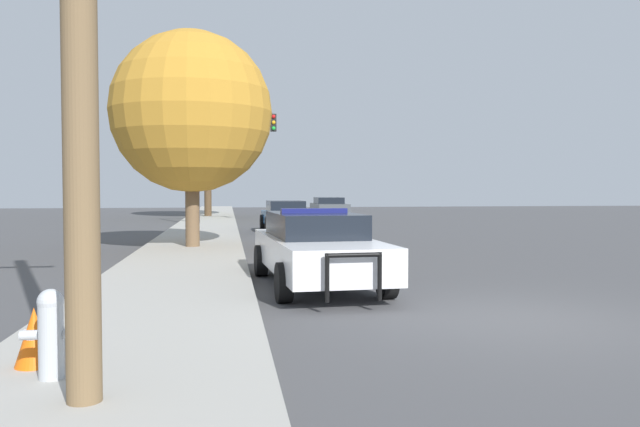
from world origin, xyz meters
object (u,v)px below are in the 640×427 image
(police_car, at_px, (316,247))
(car_background_oncoming, at_px, (329,208))
(tree_sidewalk_near, at_px, (192,112))
(traffic_cone, at_px, (34,337))
(traffic_light, at_px, (228,144))
(car_background_midblock, at_px, (285,215))
(tree_sidewalk_far, at_px, (207,125))
(fire_hydrant, at_px, (51,331))

(police_car, distance_m, car_background_oncoming, 25.11)
(tree_sidewalk_near, height_order, traffic_cone, tree_sidewalk_near)
(traffic_light, height_order, car_background_midblock, traffic_light)
(tree_sidewalk_far, height_order, traffic_cone, tree_sidewalk_far)
(traffic_cone, bearing_deg, tree_sidewalk_near, 86.27)
(police_car, height_order, tree_sidewalk_far, tree_sidewalk_far)
(car_background_oncoming, distance_m, tree_sidewalk_far, 9.82)
(tree_sidewalk_near, bearing_deg, fire_hydrant, -92.41)
(fire_hydrant, relative_size, tree_sidewalk_far, 0.09)
(car_background_midblock, xyz_separation_m, traffic_cone, (-4.32, -20.21, -0.31))
(traffic_light, bearing_deg, fire_hydrant, -93.61)
(fire_hydrant, distance_m, tree_sidewalk_near, 13.71)
(car_background_midblock, bearing_deg, tree_sidewalk_near, -116.57)
(tree_sidewalk_far, relative_size, traffic_cone, 15.44)
(car_background_midblock, height_order, tree_sidewalk_near, tree_sidewalk_near)
(police_car, relative_size, traffic_cone, 9.34)
(car_background_midblock, relative_size, traffic_cone, 7.36)
(fire_hydrant, bearing_deg, tree_sidewalk_far, 89.40)
(car_background_oncoming, relative_size, tree_sidewalk_far, 0.48)
(police_car, xyz_separation_m, traffic_light, (-1.63, 20.40, 3.43))
(car_background_oncoming, bearing_deg, tree_sidewalk_far, -29.25)
(tree_sidewalk_far, distance_m, traffic_cone, 34.74)
(tree_sidewalk_far, height_order, tree_sidewalk_near, tree_sidewalk_far)
(car_background_oncoming, height_order, tree_sidewalk_near, tree_sidewalk_near)
(fire_hydrant, xyz_separation_m, tree_sidewalk_far, (0.37, 34.74, 5.38))
(traffic_light, xyz_separation_m, car_background_midblock, (2.38, -5.63, -3.44))
(car_background_oncoming, xyz_separation_m, tree_sidewalk_near, (-7.04, -17.41, 3.43))
(car_background_oncoming, relative_size, car_background_midblock, 1.00)
(traffic_light, relative_size, traffic_cone, 9.96)
(car_background_oncoming, bearing_deg, traffic_light, 36.50)
(fire_hydrant, bearing_deg, police_car, 60.84)
(car_background_midblock, height_order, traffic_cone, car_background_midblock)
(police_car, bearing_deg, fire_hydrant, 57.22)
(police_car, height_order, fire_hydrant, police_car)
(traffic_light, relative_size, car_background_midblock, 1.35)
(tree_sidewalk_far, xyz_separation_m, tree_sidewalk_near, (0.19, -21.53, -1.79))
(car_background_oncoming, distance_m, car_background_midblock, 10.58)
(fire_hydrant, height_order, tree_sidewalk_near, tree_sidewalk_near)
(fire_hydrant, height_order, traffic_cone, fire_hydrant)
(car_background_midblock, bearing_deg, traffic_cone, -103.54)
(traffic_light, distance_m, tree_sidewalk_far, 8.73)
(car_background_oncoming, height_order, tree_sidewalk_far, tree_sidewalk_far)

